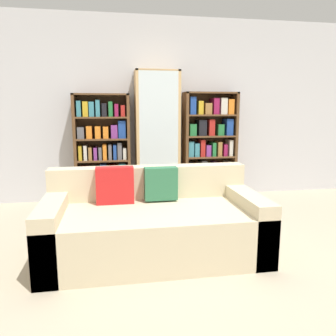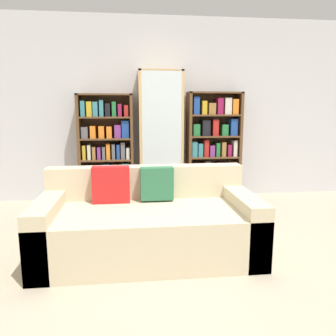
{
  "view_description": "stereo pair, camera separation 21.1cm",
  "coord_description": "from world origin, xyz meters",
  "px_view_note": "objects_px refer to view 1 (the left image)",
  "views": [
    {
      "loc": [
        -0.7,
        -2.58,
        1.36
      ],
      "look_at": [
        -0.05,
        1.24,
        0.66
      ],
      "focal_mm": 35.0,
      "sensor_mm": 36.0,
      "label": 1
    },
    {
      "loc": [
        -0.5,
        -2.61,
        1.36
      ],
      "look_at": [
        -0.05,
        1.24,
        0.66
      ],
      "focal_mm": 35.0,
      "sensor_mm": 36.0,
      "label": 2
    }
  ],
  "objects_px": {
    "bookshelf_left": "(103,151)",
    "wine_bottle": "(218,208)",
    "display_cabinet": "(157,137)",
    "couch": "(153,224)",
    "bookshelf_right": "(209,148)"
  },
  "relations": [
    {
      "from": "couch",
      "to": "wine_bottle",
      "type": "bearing_deg",
      "value": 40.73
    },
    {
      "from": "bookshelf_right",
      "to": "wine_bottle",
      "type": "height_order",
      "value": "bookshelf_right"
    },
    {
      "from": "bookshelf_left",
      "to": "wine_bottle",
      "type": "xyz_separation_m",
      "value": [
        1.41,
        -1.08,
        -0.6
      ]
    },
    {
      "from": "couch",
      "to": "bookshelf_left",
      "type": "xyz_separation_m",
      "value": [
        -0.5,
        1.86,
        0.47
      ]
    },
    {
      "from": "display_cabinet",
      "to": "bookshelf_right",
      "type": "xyz_separation_m",
      "value": [
        0.8,
        0.02,
        -0.18
      ]
    },
    {
      "from": "bookshelf_left",
      "to": "display_cabinet",
      "type": "relative_size",
      "value": 0.83
    },
    {
      "from": "display_cabinet",
      "to": "bookshelf_left",
      "type": "bearing_deg",
      "value": 178.77
    },
    {
      "from": "display_cabinet",
      "to": "bookshelf_right",
      "type": "height_order",
      "value": "display_cabinet"
    },
    {
      "from": "display_cabinet",
      "to": "wine_bottle",
      "type": "bearing_deg",
      "value": -60.01
    },
    {
      "from": "couch",
      "to": "display_cabinet",
      "type": "height_order",
      "value": "display_cabinet"
    },
    {
      "from": "display_cabinet",
      "to": "bookshelf_right",
      "type": "relative_size",
      "value": 1.18
    },
    {
      "from": "bookshelf_left",
      "to": "wine_bottle",
      "type": "distance_m",
      "value": 1.87
    },
    {
      "from": "display_cabinet",
      "to": "wine_bottle",
      "type": "distance_m",
      "value": 1.46
    },
    {
      "from": "bookshelf_right",
      "to": "couch",
      "type": "bearing_deg",
      "value": -120.51
    },
    {
      "from": "bookshelf_left",
      "to": "couch",
      "type": "bearing_deg",
      "value": -74.98
    }
  ]
}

